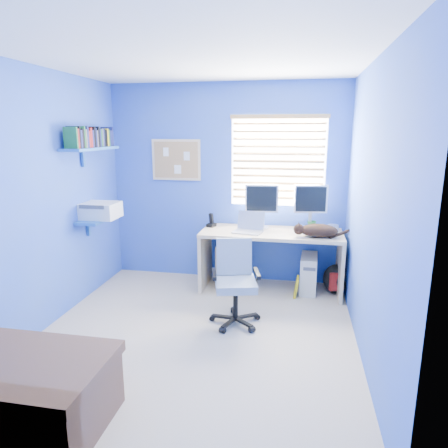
% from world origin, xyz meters
% --- Properties ---
extents(floor, '(3.00, 3.20, 0.00)m').
position_xyz_m(floor, '(0.00, 0.00, 0.00)').
color(floor, '#BCAB99').
rests_on(floor, ground).
extents(ceiling, '(3.00, 3.20, 0.00)m').
position_xyz_m(ceiling, '(0.00, 0.00, 2.50)').
color(ceiling, white).
rests_on(ceiling, wall_back).
extents(wall_back, '(3.00, 0.01, 2.50)m').
position_xyz_m(wall_back, '(0.00, 1.60, 1.25)').
color(wall_back, '#4066BB').
rests_on(wall_back, ground).
extents(wall_front, '(3.00, 0.01, 2.50)m').
position_xyz_m(wall_front, '(0.00, -1.60, 1.25)').
color(wall_front, '#4066BB').
rests_on(wall_front, ground).
extents(wall_left, '(0.01, 3.20, 2.50)m').
position_xyz_m(wall_left, '(-1.50, 0.00, 1.25)').
color(wall_left, '#4066BB').
rests_on(wall_left, ground).
extents(wall_right, '(0.01, 3.20, 2.50)m').
position_xyz_m(wall_right, '(1.50, 0.00, 1.25)').
color(wall_right, '#4066BB').
rests_on(wall_right, ground).
extents(desk, '(1.67, 0.65, 0.74)m').
position_xyz_m(desk, '(0.61, 1.26, 0.37)').
color(desk, beige).
rests_on(desk, floor).
extents(laptop, '(0.37, 0.32, 0.22)m').
position_xyz_m(laptop, '(0.34, 1.15, 0.85)').
color(laptop, silver).
rests_on(laptop, desk).
extents(monitor_left, '(0.41, 0.15, 0.54)m').
position_xyz_m(monitor_left, '(0.48, 1.42, 1.01)').
color(monitor_left, silver).
rests_on(monitor_left, desk).
extents(monitor_right, '(0.41, 0.18, 0.54)m').
position_xyz_m(monitor_right, '(1.06, 1.49, 1.01)').
color(monitor_right, silver).
rests_on(monitor_right, desk).
extents(phone, '(0.12, 0.13, 0.17)m').
position_xyz_m(phone, '(-0.15, 1.36, 0.82)').
color(phone, black).
rests_on(phone, desk).
extents(mug, '(0.10, 0.09, 0.10)m').
position_xyz_m(mug, '(1.09, 1.46, 0.79)').
color(mug, '#195B27').
rests_on(mug, desk).
extents(cd_spindle, '(0.13, 0.13, 0.07)m').
position_xyz_m(cd_spindle, '(1.34, 1.44, 0.78)').
color(cd_spindle, silver).
rests_on(cd_spindle, desk).
extents(cat, '(0.45, 0.28, 0.15)m').
position_xyz_m(cat, '(1.16, 1.09, 0.82)').
color(cat, black).
rests_on(cat, desk).
extents(tower_pc, '(0.21, 0.45, 0.45)m').
position_xyz_m(tower_pc, '(1.07, 1.30, 0.23)').
color(tower_pc, beige).
rests_on(tower_pc, floor).
extents(drawer_boxes, '(0.35, 0.28, 0.54)m').
position_xyz_m(drawer_boxes, '(0.13, 1.28, 0.27)').
color(drawer_boxes, tan).
rests_on(drawer_boxes, floor).
extents(yellow_book, '(0.03, 0.17, 0.24)m').
position_xyz_m(yellow_book, '(0.93, 1.10, 0.12)').
color(yellow_book, yellow).
rests_on(yellow_book, floor).
extents(backpack, '(0.36, 0.32, 0.36)m').
position_xyz_m(backpack, '(1.40, 1.29, 0.18)').
color(backpack, black).
rests_on(backpack, floor).
extents(bed_corner, '(0.98, 0.70, 0.47)m').
position_xyz_m(bed_corner, '(-0.76, -1.38, 0.24)').
color(bed_corner, brown).
rests_on(bed_corner, floor).
extents(office_chair, '(0.59, 0.59, 0.84)m').
position_xyz_m(office_chair, '(0.32, 0.34, 0.32)').
color(office_chair, black).
rests_on(office_chair, floor).
extents(window_blinds, '(1.15, 0.05, 1.10)m').
position_xyz_m(window_blinds, '(0.65, 1.57, 1.55)').
color(window_blinds, white).
rests_on(window_blinds, ground).
extents(corkboard, '(0.64, 0.02, 0.52)m').
position_xyz_m(corkboard, '(-0.65, 1.58, 1.55)').
color(corkboard, beige).
rests_on(corkboard, ground).
extents(wall_shelves, '(0.42, 0.90, 1.05)m').
position_xyz_m(wall_shelves, '(-1.35, 0.75, 1.43)').
color(wall_shelves, '#2461B4').
rests_on(wall_shelves, ground).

